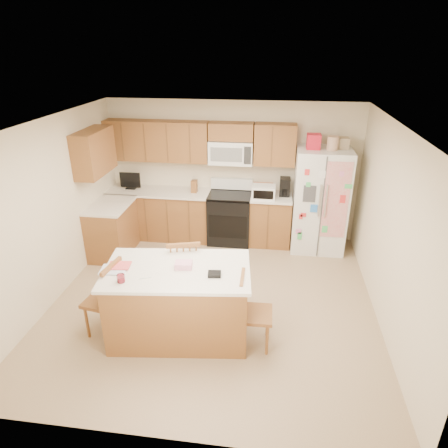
# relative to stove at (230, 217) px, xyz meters

# --- Properties ---
(ground) EXTENTS (4.50, 4.50, 0.00)m
(ground) POSITION_rel_stove_xyz_m (0.00, -1.94, -0.47)
(ground) COLOR tan
(ground) RESTS_ON ground
(room_shell) EXTENTS (4.60, 4.60, 2.52)m
(room_shell) POSITION_rel_stove_xyz_m (0.00, -1.94, 0.97)
(room_shell) COLOR beige
(room_shell) RESTS_ON ground
(cabinetry) EXTENTS (3.36, 1.56, 2.15)m
(cabinetry) POSITION_rel_stove_xyz_m (-0.98, -0.15, 0.44)
(cabinetry) COLOR brown
(cabinetry) RESTS_ON ground
(stove) EXTENTS (0.76, 0.65, 1.13)m
(stove) POSITION_rel_stove_xyz_m (0.00, 0.00, 0.00)
(stove) COLOR black
(stove) RESTS_ON ground
(refrigerator) EXTENTS (0.90, 0.79, 2.04)m
(refrigerator) POSITION_rel_stove_xyz_m (1.57, -0.06, 0.45)
(refrigerator) COLOR white
(refrigerator) RESTS_ON ground
(island) EXTENTS (1.83, 1.19, 1.03)m
(island) POSITION_rel_stove_xyz_m (-0.31, -2.69, 0.00)
(island) COLOR brown
(island) RESTS_ON ground
(windsor_chair_left) EXTENTS (0.48, 0.50, 1.01)m
(windsor_chair_left) POSITION_rel_stove_xyz_m (-1.22, -2.78, 0.00)
(windsor_chair_left) COLOR brown
(windsor_chair_left) RESTS_ON ground
(windsor_chair_back) EXTENTS (0.56, 0.54, 1.06)m
(windsor_chair_back) POSITION_rel_stove_xyz_m (-0.37, -2.11, 0.03)
(windsor_chair_back) COLOR brown
(windsor_chair_back) RESTS_ON ground
(windsor_chair_right) EXTENTS (0.40, 0.42, 0.96)m
(windsor_chair_right) POSITION_rel_stove_xyz_m (0.62, -2.77, -0.02)
(windsor_chair_right) COLOR brown
(windsor_chair_right) RESTS_ON ground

